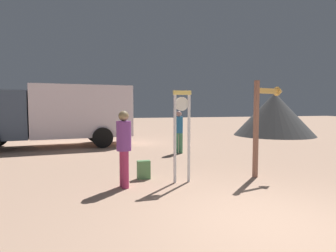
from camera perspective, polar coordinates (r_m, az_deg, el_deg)
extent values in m
plane|color=tan|center=(5.06, 19.54, -17.78)|extent=(80.00, 80.00, 0.00)
cylinder|color=silver|center=(6.91, 1.38, -2.63)|extent=(0.07, 0.07, 2.12)
cylinder|color=silver|center=(7.02, 4.16, -2.53)|extent=(0.07, 0.07, 2.12)
cube|color=#FFDE6D|center=(6.92, 2.81, 6.60)|extent=(0.44, 0.09, 0.10)
cylinder|color=white|center=(6.94, 2.72, 4.40)|extent=(0.33, 0.04, 0.33)
cube|color=black|center=(6.97, 2.66, 4.39)|extent=(0.06, 0.01, 0.08)
cube|color=black|center=(6.97, 2.66, 4.39)|extent=(0.11, 0.01, 0.10)
cube|color=#946350|center=(7.79, 17.00, -0.61)|extent=(0.12, 0.12, 2.51)
cube|color=#FFC963|center=(8.09, 19.16, 6.56)|extent=(0.72, 0.24, 0.14)
cone|color=#FFC963|center=(8.45, 21.23, 6.39)|extent=(0.28, 0.30, 0.25)
sphere|color=#FFDA90|center=(7.92, 17.30, -5.12)|extent=(0.04, 0.04, 0.04)
sphere|color=#F1E198|center=(7.86, 17.38, -1.50)|extent=(0.04, 0.04, 0.04)
sphere|color=#EFE283|center=(7.83, 17.46, 2.16)|extent=(0.04, 0.04, 0.04)
sphere|color=#FDDF8A|center=(7.83, 17.53, 5.83)|extent=(0.04, 0.04, 0.04)
cylinder|color=#B53260|center=(6.78, -8.89, -8.27)|extent=(0.16, 0.16, 0.85)
cylinder|color=#B53260|center=(6.63, -8.45, -8.55)|extent=(0.16, 0.16, 0.85)
cylinder|color=#813F91|center=(6.58, -8.74, -1.95)|extent=(0.34, 0.34, 0.67)
sphere|color=#957E55|center=(6.55, -8.78, 1.98)|extent=(0.23, 0.23, 0.23)
cube|color=#528C51|center=(7.43, -4.84, -8.63)|extent=(0.33, 0.16, 0.47)
cube|color=#5A8C54|center=(7.55, -4.98, -8.99)|extent=(0.23, 0.04, 0.21)
cylinder|color=#498C62|center=(11.30, 1.73, -3.41)|extent=(0.15, 0.15, 0.80)
cylinder|color=#498C62|center=(11.30, 2.54, -3.41)|extent=(0.15, 0.15, 0.80)
cylinder|color=teal|center=(11.23, 2.15, 0.23)|extent=(0.32, 0.32, 0.64)
sphere|color=tan|center=(11.21, 2.15, 2.41)|extent=(0.22, 0.22, 0.22)
cube|color=white|center=(14.06, -16.68, 2.85)|extent=(4.58, 2.68, 2.33)
cube|color=#44556C|center=(14.12, -29.09, 1.95)|extent=(1.86, 2.26, 2.05)
cylinder|color=black|center=(15.32, -14.12, -1.39)|extent=(0.92, 0.35, 0.90)
cylinder|color=black|center=(13.11, -12.81, -2.26)|extent=(0.92, 0.35, 0.90)
cube|color=silver|center=(21.44, -21.71, 2.93)|extent=(5.35, 3.77, 2.22)
cube|color=#B6BEC2|center=(22.46, -13.38, 2.83)|extent=(2.33, 2.59, 1.98)
cube|color=black|center=(22.80, -11.38, 3.87)|extent=(0.64, 1.70, 0.87)
cylinder|color=black|center=(21.71, -10.66, 0.22)|extent=(0.93, 0.54, 0.90)
cylinder|color=black|center=(23.80, -12.96, 0.51)|extent=(0.93, 0.54, 0.90)
cylinder|color=black|center=(20.15, -23.58, -0.34)|extent=(0.93, 0.54, 0.90)
cylinder|color=black|center=(22.39, -24.78, 0.03)|extent=(0.93, 0.54, 0.90)
cone|color=#404142|center=(19.26, 20.28, 2.22)|extent=(4.93, 4.93, 2.69)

